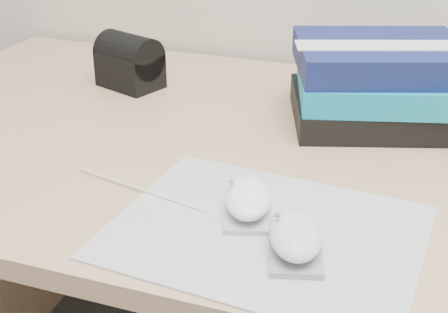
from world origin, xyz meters
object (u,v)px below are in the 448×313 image
(mouse_front, at_px, (296,236))
(book_stack, at_px, (380,83))
(pouch, at_px, (129,62))
(desk, at_px, (323,254))
(mouse_rear, at_px, (248,199))

(mouse_front, relative_size, book_stack, 0.37)
(mouse_front, xyz_separation_m, pouch, (-0.43, 0.44, 0.03))
(desk, xyz_separation_m, mouse_rear, (-0.06, -0.28, 0.26))
(pouch, bearing_deg, book_stack, -1.77)
(desk, distance_m, mouse_front, 0.43)
(mouse_rear, xyz_separation_m, mouse_front, (0.08, -0.06, 0.00))
(book_stack, bearing_deg, mouse_rear, -107.45)
(mouse_rear, distance_m, book_stack, 0.38)
(book_stack, distance_m, pouch, 0.47)
(book_stack, bearing_deg, desk, -124.63)
(book_stack, bearing_deg, mouse_front, -95.25)
(desk, distance_m, mouse_rear, 0.38)
(mouse_rear, height_order, book_stack, book_stack)
(desk, relative_size, pouch, 11.68)
(mouse_rear, bearing_deg, book_stack, 72.55)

